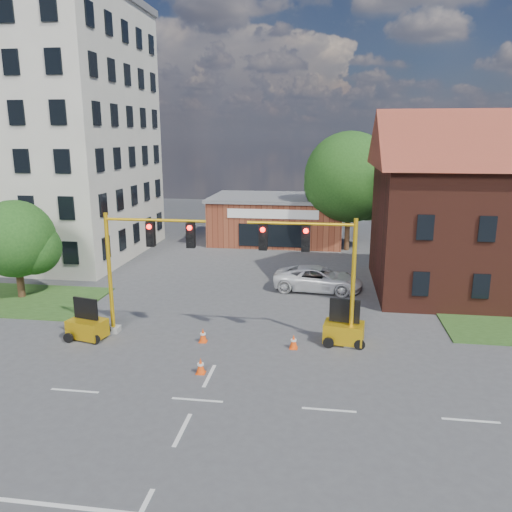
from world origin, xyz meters
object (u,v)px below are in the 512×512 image
Objects in this scene: trailer_east at (344,330)px; pickup_white at (318,279)px; signal_mast_west at (140,259)px; trailer_west at (87,326)px; signal_mast_east at (318,266)px.

pickup_white is (-1.44, 8.39, 0.12)m from trailer_east.
pickup_white is at bearing 45.15° from signal_mast_west.
trailer_west is 12.67m from trailer_east.
signal_mast_east is at bearing 18.20° from trailer_west.
trailer_west is 0.95× the size of trailer_east.
trailer_east is at bearing 1.46° from signal_mast_west.
trailer_east is (1.33, 0.26, -3.25)m from signal_mast_east.
trailer_west is at bearing -175.16° from signal_mast_east.
signal_mast_west is 4.28m from trailer_west.
signal_mast_west is 1.00× the size of signal_mast_east.
trailer_east is 0.37× the size of pickup_white.
trailer_east is at bearing 10.94° from signal_mast_east.
signal_mast_west is 3.07× the size of trailer_west.
pickup_white is (-0.11, 8.64, -3.13)m from signal_mast_east.
signal_mast_west is 8.71m from signal_mast_east.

